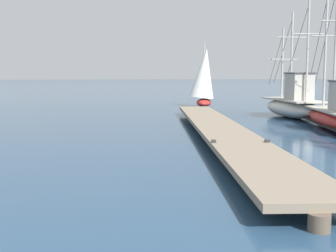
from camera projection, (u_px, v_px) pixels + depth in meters
floating_dock at (219, 128)px, 17.24m from camera, size 3.64×21.06×0.53m
fishing_boat_0 at (336, 115)px, 19.66m from camera, size 2.74×8.23×6.86m
fishing_boat_2 at (293, 104)px, 24.95m from camera, size 2.06×6.70×6.39m
distant_sailboat at (204, 78)px, 33.15m from camera, size 2.58×3.83×4.89m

